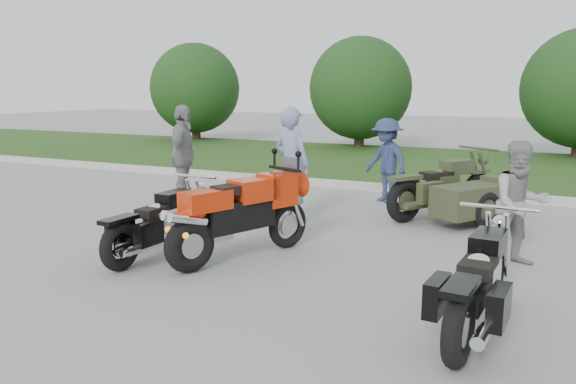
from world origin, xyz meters
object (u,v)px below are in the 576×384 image
at_px(cruiser_right, 479,288).
at_px(person_back, 183,156).
at_px(person_grey, 520,204).
at_px(cruiser_sidecar, 458,195).
at_px(cruiser_left, 158,226).
at_px(sportbike_red, 239,212).
at_px(person_denim, 386,160).
at_px(person_stripe, 292,165).

height_order(cruiser_right, person_back, person_back).
bearing_deg(person_grey, cruiser_sidecar, 87.12).
relative_size(cruiser_left, person_back, 1.12).
bearing_deg(cruiser_right, cruiser_sidecar, 105.32).
bearing_deg(sportbike_red, cruiser_left, -139.90).
bearing_deg(person_denim, person_stripe, -81.22).
bearing_deg(person_back, person_stripe, -116.51).
bearing_deg(cruiser_left, person_grey, 23.90).
height_order(cruiser_left, person_grey, person_grey).
relative_size(cruiser_right, person_grey, 1.43).
height_order(cruiser_sidecar, person_denim, person_denim).
height_order(person_grey, person_back, person_back).
height_order(sportbike_red, cruiser_left, sportbike_red).
bearing_deg(sportbike_red, person_stripe, 119.95).
bearing_deg(sportbike_red, cruiser_right, 4.13).
bearing_deg(person_back, sportbike_red, -152.86).
height_order(person_denim, person_back, person_back).
distance_m(sportbike_red, person_grey, 3.54).
relative_size(sportbike_red, cruiser_left, 1.01).
distance_m(cruiser_left, cruiser_sidecar, 4.97).
bearing_deg(sportbike_red, person_grey, 44.45).
xyz_separation_m(cruiser_right, person_denim, (-2.42, 5.57, 0.38)).
distance_m(person_grey, person_denim, 4.14).
bearing_deg(cruiser_right, cruiser_left, 174.95).
xyz_separation_m(cruiser_right, person_back, (-5.79, 3.57, 0.51)).
relative_size(cruiser_right, person_back, 1.18).
distance_m(cruiser_left, person_stripe, 2.75).
bearing_deg(person_back, person_denim, -78.78).
xyz_separation_m(sportbike_red, cruiser_left, (-1.05, -0.34, -0.22)).
bearing_deg(person_denim, person_grey, -19.37).
height_order(cruiser_left, person_denim, person_denim).
xyz_separation_m(person_grey, person_back, (-5.97, 1.22, 0.17)).
bearing_deg(cruiser_right, person_grey, 89.84).
bearing_deg(cruiser_right, person_back, 152.68).
bearing_deg(person_back, person_grey, -121.04).
height_order(sportbike_red, cruiser_right, sportbike_red).
bearing_deg(person_stripe, person_grey, -178.53).
bearing_deg(person_grey, person_back, 138.84).
bearing_deg(person_grey, sportbike_red, 172.45).
xyz_separation_m(sportbike_red, person_grey, (3.27, 1.33, 0.15)).
relative_size(cruiser_left, cruiser_right, 0.95).
bearing_deg(cruiser_left, cruiser_sidecar, 51.54).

